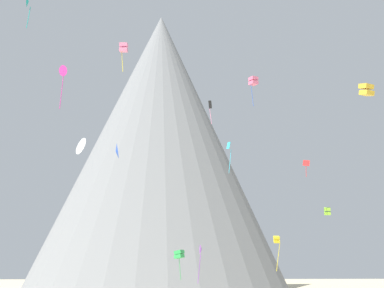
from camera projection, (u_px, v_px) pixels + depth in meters
The scene contains 15 objects.
rock_massif at pixel (162, 153), 125.77m from camera, with size 84.54×84.54×68.65m.
kite_teal_high at pixel (28, 2), 65.21m from camera, with size 0.66×1.41×4.41m.
kite_blue_mid at pixel (117, 151), 68.35m from camera, with size 0.80×2.09×2.06m.
kite_violet_low at pixel (201, 250), 76.69m from camera, with size 0.66×1.45×5.66m.
kite_gold_mid at pixel (366, 90), 61.33m from camera, with size 1.70×1.75×1.67m.
kite_cyan_mid at pixel (229, 151), 79.09m from camera, with size 0.77×0.73×4.96m.
kite_magenta_high at pixel (63, 73), 61.93m from camera, with size 1.39×1.21×5.44m.
kite_green_low at pixel (179, 255), 76.14m from camera, with size 1.67×1.65×4.32m.
kite_red_mid at pixel (306, 164), 83.61m from camera, with size 1.19×0.49×2.86m.
kite_black_high at pixel (210, 108), 89.88m from camera, with size 0.64×0.31×4.28m.
kite_rainbow_high at pixel (253, 81), 90.13m from camera, with size 1.73×1.72×5.28m.
kite_lime_low at pixel (327, 211), 85.36m from camera, with size 1.27×1.33×1.41m.
kite_pink_high at pixel (124, 48), 81.70m from camera, with size 1.37×1.44×4.99m.
kite_white_mid at pixel (80, 146), 65.72m from camera, with size 2.00×2.33×2.26m.
kite_yellow_low at pixel (277, 240), 78.63m from camera, with size 0.93×1.00×5.32m.
Camera 1 is at (-2.88, -33.51, 4.37)m, focal length 48.26 mm.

